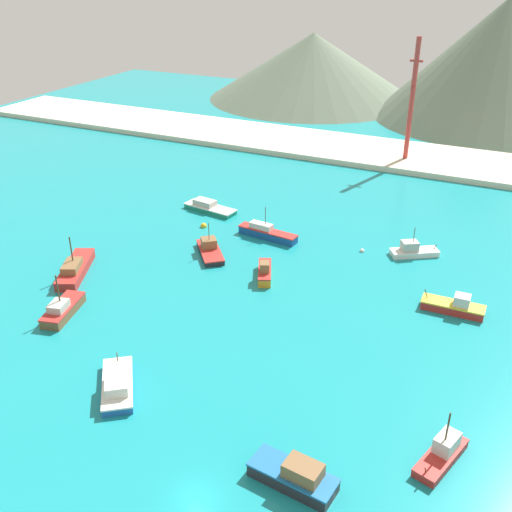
{
  "coord_description": "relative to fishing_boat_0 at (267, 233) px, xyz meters",
  "views": [
    {
      "loc": [
        20.51,
        -30.64,
        42.47
      ],
      "look_at": [
        -14.94,
        42.97,
        0.54
      ],
      "focal_mm": 41.96,
      "sensor_mm": 36.0,
      "label": 1
    }
  ],
  "objects": [
    {
      "name": "ground",
      "position": [
        16.69,
        -20.7,
        -1.15
      ],
      "size": [
        260.0,
        280.0,
        0.5
      ],
      "color": "teal"
    },
    {
      "name": "fishing_boat_0",
      "position": [
        0.0,
        0.0,
        0.0
      ],
      "size": [
        10.6,
        3.25,
        5.42
      ],
      "color": "#14478C",
      "rests_on": "ground"
    },
    {
      "name": "fishing_boat_1",
      "position": [
        1.73,
        -42.05,
        -0.08
      ],
      "size": [
        7.82,
        8.95,
        2.25
      ],
      "color": "#1E5BA8",
      "rests_on": "ground"
    },
    {
      "name": "fishing_boat_4",
      "position": [
        35.05,
        -36.86,
        -0.01
      ],
      "size": [
        4.22,
        7.38,
        5.63
      ],
      "color": "red",
      "rests_on": "ground"
    },
    {
      "name": "fishing_boat_5",
      "position": [
        5.39,
        -12.38,
        0.04
      ],
      "size": [
        4.39,
        6.85,
        2.8
      ],
      "color": "orange",
      "rests_on": "ground"
    },
    {
      "name": "fishing_boat_6",
      "position": [
        31.72,
        -9.92,
        -0.05
      ],
      "size": [
        8.14,
        2.72,
        2.62
      ],
      "color": "red",
      "rests_on": "ground"
    },
    {
      "name": "fishing_boat_7",
      "position": [
        -14.02,
        -32.93,
        -0.0
      ],
      "size": [
        4.53,
        8.18,
        6.07
      ],
      "color": "brown",
      "rests_on": "ground"
    },
    {
      "name": "fishing_boat_8",
      "position": [
        -19.99,
        -23.61,
        0.05
      ],
      "size": [
        7.47,
        11.38,
        6.25
      ],
      "color": "red",
      "rests_on": "ground"
    },
    {
      "name": "fishing_boat_9",
      "position": [
        -14.32,
        5.86,
        -0.2
      ],
      "size": [
        10.39,
        4.51,
        1.91
      ],
      "color": "#198466",
      "rests_on": "ground"
    },
    {
      "name": "fishing_boat_11",
      "position": [
        23.19,
        4.06,
        -0.08
      ],
      "size": [
        7.59,
        6.15,
        4.77
      ],
      "color": "silver",
      "rests_on": "ground"
    },
    {
      "name": "fishing_boat_12",
      "position": [
        23.78,
        -45.49,
        0.14
      ],
      "size": [
        8.3,
        3.96,
        2.79
      ],
      "color": "#232328",
      "rests_on": "ground"
    },
    {
      "name": "fishing_boat_13",
      "position": [
        -5.48,
        -9.32,
        -0.15
      ],
      "size": [
        7.66,
        8.33,
        5.17
      ],
      "color": "#232328",
      "rests_on": "ground"
    },
    {
      "name": "buoy_0",
      "position": [
        15.75,
        1.88,
        -0.77
      ],
      "size": [
        0.74,
        0.74,
        0.74
      ],
      "color": "silver",
      "rests_on": "ground"
    },
    {
      "name": "buoy_2",
      "position": [
        -11.59,
        -0.8,
        -0.71
      ],
      "size": [
        1.07,
        1.07,
        1.07
      ],
      "color": "gold",
      "rests_on": "ground"
    },
    {
      "name": "beach_strip",
      "position": [
        16.69,
        51.72,
        -0.3
      ],
      "size": [
        247.0,
        21.8,
        1.2
      ],
      "primitive_type": "cube",
      "color": "beige",
      "rests_on": "ground"
    },
    {
      "name": "hill_west",
      "position": [
        -31.0,
        101.28,
        9.05
      ],
      "size": [
        65.32,
        65.32,
        19.9
      ],
      "color": "#60705B",
      "rests_on": "ground"
    },
    {
      "name": "hill_central",
      "position": [
        24.22,
        97.98,
        15.26
      ],
      "size": [
        65.56,
        65.56,
        32.32
      ],
      "color": "#60705B",
      "rests_on": "ground"
    },
    {
      "name": "radio_tower",
      "position": [
        11.47,
        48.58,
        12.8
      ],
      "size": [
        2.69,
        2.15,
        26.86
      ],
      "color": "#B7332D",
      "rests_on": "ground"
    }
  ]
}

